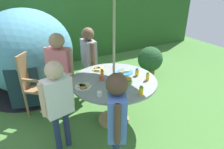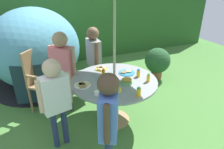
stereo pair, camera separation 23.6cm
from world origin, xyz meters
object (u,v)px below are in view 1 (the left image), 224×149
dome_tent (27,51)px  child_in_pink_shirt (60,65)px  cup_far (99,94)px  garden_table (114,89)px  plate_near_left (125,72)px  potted_plant (150,60)px  child_in_white_shirt (58,97)px  plate_front_edge (83,86)px  child_in_blue_shirt (117,115)px  snack_bowl (127,80)px  plate_back_edge (99,69)px  juice_bottle_center_back (102,73)px  juice_bottle_center_front (148,76)px  cup_near (101,78)px  juice_bottle_far_right (137,72)px  child_in_grey_shirt (89,54)px  juice_bottle_near_right (141,91)px  wooden_chair (36,80)px  plate_far_left (115,89)px

dome_tent → child_in_pink_shirt: 1.26m
child_in_pink_shirt → cup_far: (0.25, -0.90, -0.11)m
garden_table → plate_near_left: 0.35m
potted_plant → child_in_white_shirt: bearing=-153.4°
dome_tent → plate_front_edge: (0.47, -1.81, -0.04)m
child_in_blue_shirt → snack_bowl: size_ratio=8.07×
child_in_pink_shirt → snack_bowl: bearing=-2.2°
potted_plant → child_in_blue_shirt: 2.73m
child_in_white_shirt → plate_back_edge: bearing=24.5°
dome_tent → juice_bottle_center_back: bearing=-48.0°
dome_tent → juice_bottle_center_front: size_ratio=18.70×
cup_near → plate_back_edge: bearing=70.5°
juice_bottle_far_right → cup_far: (-0.76, -0.25, -0.03)m
snack_bowl → child_in_blue_shirt: bearing=-129.7°
child_in_pink_shirt → juice_bottle_far_right: bearing=11.1°
garden_table → child_in_grey_shirt: child_in_grey_shirt is taller
juice_bottle_near_right → juice_bottle_center_front: juice_bottle_near_right is taller
wooden_chair → child_in_white_shirt: 1.06m
cup_near → cup_far: size_ratio=1.04×
child_in_pink_shirt → child_in_white_shirt: size_ratio=1.09×
wooden_chair → plate_back_edge: (0.93, -0.42, 0.16)m
child_in_grey_shirt → juice_bottle_center_back: size_ratio=12.13×
dome_tent → child_in_white_shirt: (0.07, -2.00, 0.01)m
wooden_chair → child_in_grey_shirt: size_ratio=0.80×
child_in_pink_shirt → plate_front_edge: child_in_pink_shirt is taller
juice_bottle_far_right → cup_near: (-0.54, 0.13, -0.02)m
juice_bottle_near_right → cup_far: juice_bottle_near_right is taller
child_in_blue_shirt → juice_bottle_near_right: 0.62m
child_in_white_shirt → juice_bottle_near_right: size_ratio=9.79×
child_in_grey_shirt → snack_bowl: child_in_grey_shirt is taller
child_in_blue_shirt → juice_bottle_far_right: 1.15m
plate_near_left → juice_bottle_center_back: size_ratio=2.31×
potted_plant → plate_far_left: (-1.64, -1.28, 0.34)m
juice_bottle_far_right → cup_far: 0.80m
dome_tent → plate_back_edge: dome_tent is taller
child_in_white_shirt → child_in_blue_shirt: size_ratio=0.98×
child_in_pink_shirt → juice_bottle_center_front: 1.35m
dome_tent → potted_plant: size_ratio=3.28×
child_in_blue_shirt → plate_near_left: bearing=-8.5°
juice_bottle_far_right → juice_bottle_center_front: 0.20m
plate_far_left → garden_table: bearing=64.1°
garden_table → child_in_grey_shirt: 0.98m
child_in_pink_shirt → potted_plant: bearing=54.8°
plate_back_edge → juice_bottle_center_back: (-0.06, -0.24, 0.04)m
plate_near_left → juice_bottle_center_front: 0.41m
dome_tent → child_in_blue_shirt: (0.50, -2.67, 0.03)m
child_in_blue_shirt → plate_front_edge: size_ratio=5.56×
plate_near_left → snack_bowl: bearing=-116.9°
garden_table → plate_front_edge: plate_front_edge is taller
child_in_grey_shirt → juice_bottle_far_right: (0.37, -0.99, -0.05)m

